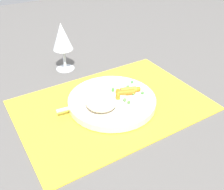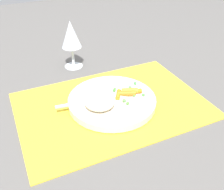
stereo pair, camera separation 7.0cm
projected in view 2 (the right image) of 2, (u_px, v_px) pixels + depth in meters
The scene contains 8 objects.
ground_plane at pixel (112, 105), 0.73m from camera, with size 2.40×2.40×0.00m, color #565451.
placemat at pixel (112, 105), 0.73m from camera, with size 0.51×0.35×0.01m, color gold.
plate at pixel (112, 101), 0.73m from camera, with size 0.24×0.24×0.02m, color silver.
rice_mound at pixel (99, 101), 0.68m from camera, with size 0.08×0.08×0.03m, color beige.
carrot_portion at pixel (128, 93), 0.73m from camera, with size 0.08×0.04×0.02m.
pea_scatter at pixel (127, 94), 0.73m from camera, with size 0.09×0.09×0.01m.
fork at pixel (100, 99), 0.71m from camera, with size 0.20×0.04×0.01m.
wine_glass at pixel (71, 36), 0.86m from camera, with size 0.07×0.07×0.16m.
Camera 2 is at (-0.25, -0.54, 0.44)m, focal length 41.88 mm.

